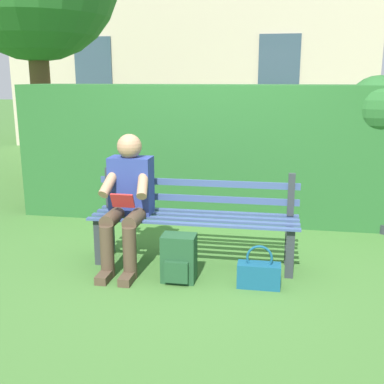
% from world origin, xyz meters
% --- Properties ---
extents(ground, '(60.00, 60.00, 0.00)m').
position_xyz_m(ground, '(0.00, 0.00, 0.00)').
color(ground, '#3D6B2D').
extents(park_bench, '(1.86, 0.45, 0.84)m').
position_xyz_m(park_bench, '(0.00, -0.05, 0.43)').
color(park_bench, '#2D3338').
rests_on(park_bench, ground).
extents(person_seated, '(0.44, 0.73, 1.18)m').
position_xyz_m(person_seated, '(0.58, 0.10, 0.63)').
color(person_seated, navy).
rests_on(person_seated, ground).
extents(hedge_backdrop, '(5.14, 0.84, 1.70)m').
position_xyz_m(hedge_backdrop, '(-0.27, -1.57, 0.84)').
color(hedge_backdrop, '#265B28').
rests_on(hedge_backdrop, ground).
extents(building_facade, '(8.58, 2.94, 7.09)m').
position_xyz_m(building_facade, '(1.41, -8.27, 3.55)').
color(building_facade, '#BCAD93').
rests_on(building_facade, ground).
extents(backpack, '(0.28, 0.27, 0.40)m').
position_xyz_m(backpack, '(0.06, 0.38, 0.20)').
color(backpack, '#1E4728').
rests_on(backpack, ground).
extents(handbag, '(0.35, 0.15, 0.36)m').
position_xyz_m(handbag, '(-0.60, 0.39, 0.11)').
color(handbag, navy).
rests_on(handbag, ground).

